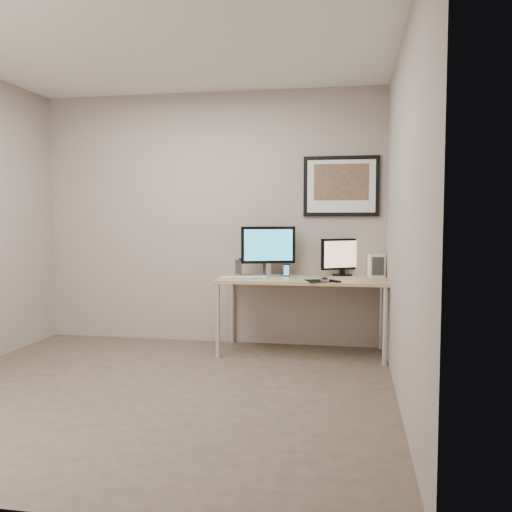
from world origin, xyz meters
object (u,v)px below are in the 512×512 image
Objects in this scene: speaker_left at (238,267)px; keyboard at (243,277)px; fan_unit at (376,266)px; speaker_right at (266,265)px; phone_dock at (286,271)px; monitor_large at (268,249)px; framed_art at (341,186)px; desk at (302,285)px; monitor_tv at (343,256)px.

speaker_left reaches higher than keyboard.
fan_unit reaches higher than keyboard.
speaker_right is 0.35m from phone_dock.
speaker_right reaches higher than speaker_left.
monitor_large is 1.12× the size of keyboard.
framed_art is at bearing 147.99° from fan_unit.
speaker_left is 0.27m from keyboard.
speaker_right reaches higher than phone_dock.
desk is 0.51m from monitor_large.
monitor_tv is at bearing 6.78° from keyboard.
speaker_left is at bearing -168.37° from speaker_right.
keyboard is (-0.93, -0.40, -0.19)m from monitor_tv.
speaker_right is (-0.04, 0.07, -0.17)m from monitor_large.
desk is 3.43× the size of keyboard.
desk is 7.14× the size of fan_unit.
fan_unit reaches higher than speaker_right.
keyboard is at bearing -146.94° from monitor_large.
speaker_right is 0.37m from keyboard.
framed_art is at bearing -1.88° from monitor_large.
fan_unit is (0.33, -0.07, -0.09)m from monitor_tv.
fan_unit is (0.85, 0.26, 0.04)m from phone_dock.
monitor_tv is 2.37× the size of speaker_left.
monitor_large is 3.72× the size of phone_dock.
monitor_tv is at bearing 0.18° from speaker_right.
monitor_large reaches higher than speaker_right.
monitor_large is 0.34m from phone_dock.
monitor_large is at bearing -164.15° from framed_art.
keyboard is at bearing -78.20° from speaker_left.
monitor_tv is 2.07× the size of speaker_right.
monitor_large is at bearing 159.63° from desk.
framed_art is 1.03m from phone_dock.
monitor_tv is (0.73, 0.15, -0.07)m from monitor_large.
speaker_right is at bearing 6.49° from speaker_left.
desk is 0.75m from fan_unit.
fan_unit is at bearing -44.62° from monitor_tv.
desk is at bearing -136.54° from framed_art.
framed_art is 5.33× the size of phone_dock.
speaker_right is at bearing 154.02° from monitor_tv.
monitor_tv is 1.85× the size of fan_unit.
phone_dock is (-0.52, -0.33, -0.13)m from monitor_tv.
speaker_left is (-0.30, -0.01, -0.18)m from monitor_large.
desk is 0.68m from speaker_left.
framed_art is 0.96m from monitor_large.
monitor_large is at bearing -9.01° from speaker_left.
framed_art is (0.35, 0.33, 0.96)m from desk.
phone_dock is at bearing -29.54° from speaker_left.
desk is 3.05× the size of monitor_large.
fan_unit is at bearing 16.71° from desk.
keyboard is (-0.56, -0.12, 0.07)m from desk.
desk is 0.54m from monitor_tv.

